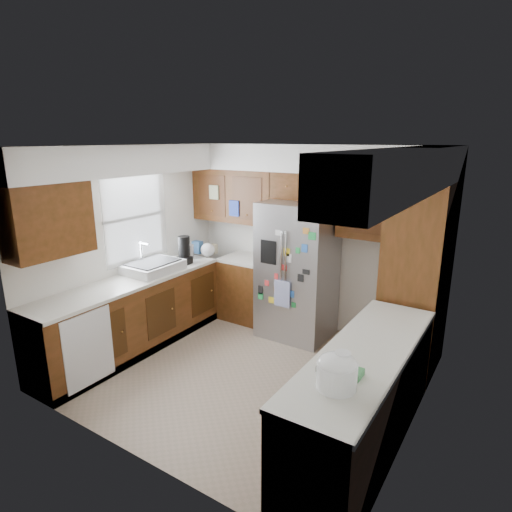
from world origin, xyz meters
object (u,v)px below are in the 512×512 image
at_px(fridge, 297,270).
at_px(paper_towel, 342,369).
at_px(rice_cooker, 337,371).
at_px(pantry, 416,278).

relative_size(fridge, paper_towel, 7.14).
bearing_deg(paper_towel, fridge, 123.76).
bearing_deg(paper_towel, rice_cooker, -112.49).
distance_m(pantry, rice_cooker, 2.26).
distance_m(pantry, fridge, 1.51).
height_order(fridge, rice_cooker, fridge).
bearing_deg(paper_towel, pantry, 90.46).
height_order(pantry, fridge, pantry).
distance_m(pantry, paper_towel, 2.22).
xyz_separation_m(fridge, rice_cooker, (1.50, -2.32, 0.15)).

